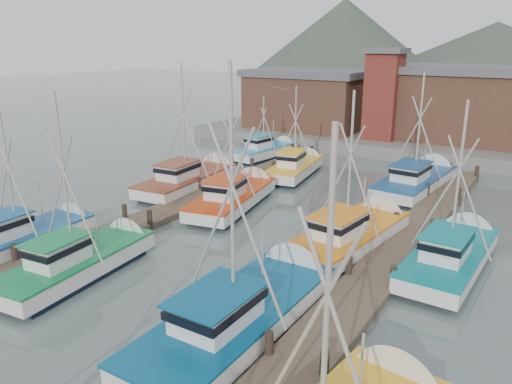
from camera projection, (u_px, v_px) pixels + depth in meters
The scene contains 19 objects.
ground at pixel (172, 293), 21.39m from camera, with size 260.00×260.00×0.00m, color #4A5856.
dock_left at pixel (125, 229), 28.16m from camera, with size 2.30×46.00×1.50m.
dock_right at pixel (362, 292), 21.07m from camera, with size 2.30×46.00×1.50m.
quay at pixel (411, 140), 51.25m from camera, with size 44.00×16.00×1.20m, color gray.
shed_left at pixel (308, 99), 54.11m from camera, with size 12.72×8.48×6.20m.
shed_center at pixel (479, 104), 47.02m from camera, with size 14.84×9.54×6.90m.
lookout_tower at pixel (383, 93), 47.58m from camera, with size 3.60×3.60×8.50m.
distant_hills at pixel (453, 83), 127.35m from camera, with size 175.00×140.00×42.00m.
boat_4 at pixel (85, 260), 23.04m from camera, with size 3.63×8.70×9.15m.
boat_5 at pixel (246, 311), 18.64m from camera, with size 4.35×10.44×10.77m.
boat_6 at pixel (30, 236), 25.78m from camera, with size 3.30×8.32×8.01m.
boat_8 at pixel (236, 196), 32.49m from camera, with size 4.48×9.59×8.11m.
boat_9 at pixel (353, 234), 26.10m from camera, with size 4.01×9.77×9.00m.
boat_10 at pixel (192, 178), 36.65m from camera, with size 4.08×9.88×9.91m.
boat_11 at pixel (453, 254), 23.65m from camera, with size 3.59×9.05×8.76m.
boat_12 at pixel (297, 167), 39.98m from camera, with size 3.70×8.47×7.76m.
boat_13 at pixel (418, 180), 36.19m from camera, with size 3.89×10.17×9.32m.
boat_14 at pixel (268, 150), 46.03m from camera, with size 3.30×7.97×6.24m.
gull_far at pixel (286, 89), 23.27m from camera, with size 1.55×0.62×0.24m.
Camera 1 is at (13.22, -14.39, 10.38)m, focal length 35.00 mm.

